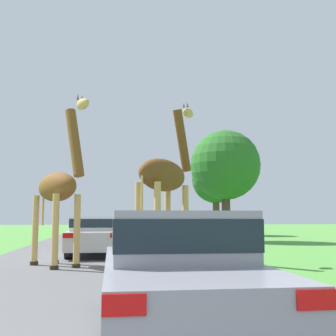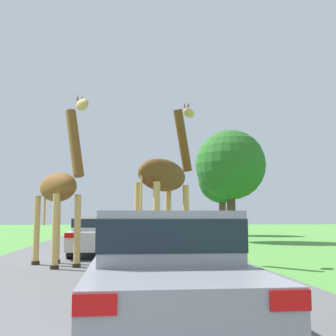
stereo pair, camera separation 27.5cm
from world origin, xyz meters
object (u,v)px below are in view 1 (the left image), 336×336
object	(u,v)px
giraffe_near_road	(165,180)
car_far_ahead	(157,231)
car_queue_right	(92,229)
car_lead_maroon	(175,267)
tree_left_edge	(216,180)
tree_right_cluster	(225,166)
car_queue_left	(94,235)
giraffe_companion	(59,189)

from	to	relation	value
giraffe_near_road	car_far_ahead	size ratio (longest dim) A/B	1.19
car_queue_right	car_lead_maroon	bearing A→B (deg)	-84.64
tree_left_edge	tree_right_cluster	size ratio (longest dim) A/B	0.96
car_queue_right	car_far_ahead	bearing A→B (deg)	-56.12
giraffe_near_road	car_far_ahead	xyz separation A→B (m)	(0.69, 8.51, -1.71)
tree_right_cluster	car_far_ahead	bearing A→B (deg)	-142.89
tree_left_edge	tree_right_cluster	bearing A→B (deg)	-100.40
giraffe_near_road	tree_right_cluster	bearing A→B (deg)	105.65
car_queue_right	car_queue_left	world-z (taller)	car_queue_left
car_queue_left	car_far_ahead	xyz separation A→B (m)	(2.81, 4.67, -0.00)
giraffe_near_road	giraffe_companion	bearing A→B (deg)	-149.89
car_lead_maroon	tree_right_cluster	distance (m)	19.66
car_far_ahead	tree_left_edge	size ratio (longest dim) A/B	0.68
car_far_ahead	tree_right_cluster	distance (m)	6.59
car_lead_maroon	tree_right_cluster	bearing A→B (deg)	72.58
giraffe_companion	car_far_ahead	world-z (taller)	giraffe_companion
tree_left_edge	tree_right_cluster	xyz separation A→B (m)	(-1.54, -8.40, 0.09)
car_queue_left	car_far_ahead	bearing A→B (deg)	58.99
car_queue_right	tree_right_cluster	xyz separation A→B (m)	(7.66, -1.57, 3.70)
car_queue_left	tree_left_edge	bearing A→B (deg)	61.95
car_queue_left	tree_right_cluster	bearing A→B (deg)	48.01
giraffe_near_road	car_far_ahead	bearing A→B (deg)	124.23
car_queue_right	car_far_ahead	world-z (taller)	car_far_ahead
giraffe_near_road	giraffe_companion	world-z (taller)	giraffe_near_road
car_lead_maroon	car_far_ahead	world-z (taller)	car_lead_maroon
giraffe_companion	car_queue_left	xyz separation A→B (m)	(0.90, 3.37, -1.45)
car_queue_right	tree_left_edge	size ratio (longest dim) A/B	0.70
giraffe_companion	car_queue_left	distance (m)	3.78
car_far_ahead	tree_right_cluster	world-z (taller)	tree_right_cluster
car_far_ahead	giraffe_companion	bearing A→B (deg)	-114.77
giraffe_near_road	tree_right_cluster	world-z (taller)	tree_right_cluster
giraffe_near_road	giraffe_companion	distance (m)	3.07
giraffe_near_road	car_queue_right	bearing A→B (deg)	139.81
car_far_ahead	giraffe_near_road	bearing A→B (deg)	-94.63
giraffe_near_road	tree_left_edge	bearing A→B (deg)	110.76
car_queue_left	car_queue_right	bearing A→B (deg)	92.83
tree_right_cluster	car_queue_right	bearing A→B (deg)	168.42
car_queue_right	giraffe_companion	bearing A→B (deg)	-91.91
car_lead_maroon	car_queue_left	world-z (taller)	car_lead_maroon
giraffe_near_road	car_far_ahead	distance (m)	8.71
giraffe_companion	giraffe_near_road	bearing A→B (deg)	139.39
car_queue_left	tree_left_edge	size ratio (longest dim) A/B	0.64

